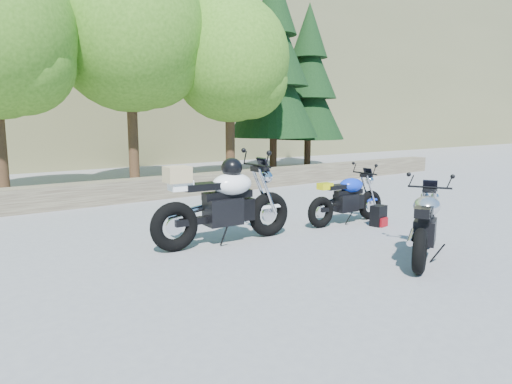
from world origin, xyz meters
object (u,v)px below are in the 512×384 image
silver_bike (425,226)px  blue_bike (347,199)px  backpack (379,216)px  white_bike (224,202)px

silver_bike → blue_bike: size_ratio=0.94×
silver_bike → backpack: (1.09, 1.64, -0.28)m
white_bike → blue_bike: white_bike is taller
blue_bike → silver_bike: bearing=-108.6°
backpack → blue_bike: bearing=113.1°
white_bike → blue_bike: size_ratio=1.31×
blue_bike → backpack: size_ratio=4.88×
silver_bike → white_bike: bearing=98.1°
white_bike → backpack: bearing=-9.3°
silver_bike → blue_bike: 2.27m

